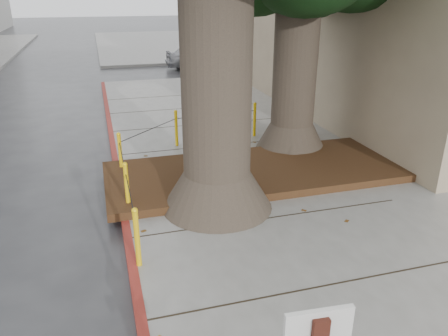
{
  "coord_description": "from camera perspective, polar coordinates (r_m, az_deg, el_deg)",
  "views": [
    {
      "loc": [
        -2.2,
        -4.33,
        3.91
      ],
      "look_at": [
        -0.3,
        2.24,
        1.1
      ],
      "focal_mm": 35.0,
      "sensor_mm": 36.0,
      "label": 1
    }
  ],
  "objects": [
    {
      "name": "sidewalk_far",
      "position": [
        35.51,
        -2.79,
        16.07
      ],
      "size": [
        16.0,
        20.0,
        0.15
      ],
      "primitive_type": "cube",
      "color": "slate",
      "rests_on": "ground"
    },
    {
      "name": "bollard_ring",
      "position": [
        9.39,
        -6.96,
        1.91
      ],
      "size": [
        3.79,
        5.39,
        0.95
      ],
      "color": "yellow",
      "rests_on": "sidewalk_main"
    },
    {
      "name": "ground",
      "position": [
        6.24,
        8.79,
        -16.81
      ],
      "size": [
        140.0,
        140.0,
        0.0
      ],
      "primitive_type": "plane",
      "color": "#28282B",
      "rests_on": "ground"
    },
    {
      "name": "car_red",
      "position": [
        27.03,
        13.11,
        14.81
      ],
      "size": [
        4.03,
        1.71,
        1.29
      ],
      "primitive_type": "imported",
      "rotation": [
        0.0,
        0.0,
        1.48
      ],
      "color": "maroon",
      "rests_on": "ground"
    },
    {
      "name": "curb_red",
      "position": [
        7.84,
        -12.67,
        -7.59
      ],
      "size": [
        0.14,
        26.0,
        0.16
      ],
      "primitive_type": "cube",
      "color": "maroon",
      "rests_on": "ground"
    },
    {
      "name": "planter_bed",
      "position": [
        9.53,
        4.17,
        -0.45
      ],
      "size": [
        6.4,
        2.6,
        0.16
      ],
      "primitive_type": "cube",
      "color": "black",
      "rests_on": "sidewalk_main"
    },
    {
      "name": "car_silver",
      "position": [
        23.94,
        -2.85,
        14.46
      ],
      "size": [
        3.87,
        1.61,
        1.31
      ],
      "primitive_type": "imported",
      "rotation": [
        0.0,
        0.0,
        1.59
      ],
      "color": "#98979C",
      "rests_on": "ground"
    }
  ]
}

